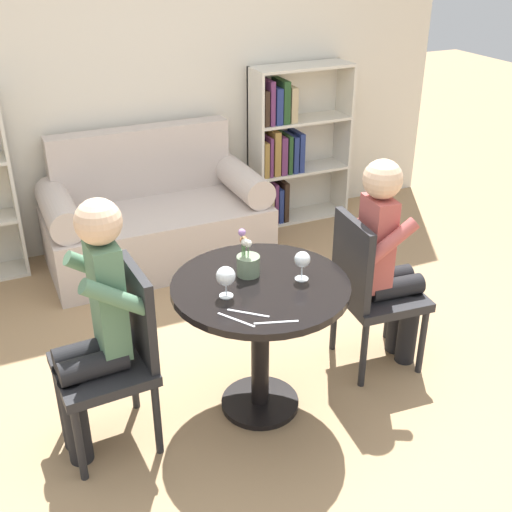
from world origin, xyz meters
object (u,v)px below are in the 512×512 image
(chair_right, at_px, (370,287))
(person_right, at_px, (388,260))
(bookshelf_right, at_px, (287,147))
(person_left, at_px, (94,327))
(flower_vase, at_px, (248,262))
(chair_left, at_px, (117,352))
(wine_glass_right, at_px, (302,260))
(couch, at_px, (155,219))
(wine_glass_left, at_px, (226,277))

(chair_right, height_order, person_right, person_right)
(chair_right, bearing_deg, bookshelf_right, -9.56)
(person_left, height_order, flower_vase, person_left)
(chair_left, xyz_separation_m, person_left, (-0.09, -0.01, 0.16))
(wine_glass_right, xyz_separation_m, flower_vase, (-0.21, 0.15, -0.03))
(couch, xyz_separation_m, person_right, (0.77, -1.74, 0.33))
(wine_glass_left, bearing_deg, chair_left, 167.64)
(bookshelf_right, xyz_separation_m, wine_glass_left, (-1.39, -2.12, 0.20))
(wine_glass_left, relative_size, flower_vase, 0.62)
(chair_left, bearing_deg, person_left, -88.16)
(bookshelf_right, xyz_separation_m, chair_left, (-1.89, -2.01, -0.13))
(wine_glass_left, bearing_deg, flower_vase, 40.01)
(chair_right, relative_size, person_right, 0.75)
(wine_glass_right, bearing_deg, couch, 95.95)
(couch, relative_size, chair_left, 1.72)
(chair_left, bearing_deg, wine_glass_right, 80.00)
(chair_left, bearing_deg, person_right, 87.49)
(person_right, bearing_deg, wine_glass_right, 106.51)
(chair_right, bearing_deg, wine_glass_right, 110.01)
(bookshelf_right, bearing_deg, chair_right, -104.60)
(chair_right, xyz_separation_m, wine_glass_right, (-0.49, -0.13, 0.33))
(person_right, bearing_deg, chair_left, 95.28)
(couch, distance_m, wine_glass_right, 1.94)
(couch, distance_m, wine_glass_left, 1.93)
(bookshelf_right, height_order, flower_vase, bookshelf_right)
(bookshelf_right, bearing_deg, wine_glass_right, -115.42)
(couch, distance_m, person_left, 1.95)
(wine_glass_right, bearing_deg, wine_glass_left, 179.52)
(couch, relative_size, bookshelf_right, 1.23)
(wine_glass_left, height_order, flower_vase, flower_vase)
(couch, xyz_separation_m, person_left, (-0.77, -1.75, 0.35))
(bookshelf_right, distance_m, chair_left, 2.76)
(couch, bearing_deg, chair_right, -68.40)
(chair_left, distance_m, flower_vase, 0.73)
(chair_right, xyz_separation_m, wine_glass_left, (-0.87, -0.13, 0.33))
(person_left, xyz_separation_m, person_right, (1.55, 0.01, -0.02))
(person_left, relative_size, flower_vase, 5.23)
(wine_glass_left, xyz_separation_m, wine_glass_right, (0.38, -0.00, 0.00))
(chair_left, xyz_separation_m, chair_right, (1.37, 0.02, 0.00))
(person_right, bearing_deg, flower_vase, 93.02)
(chair_right, bearing_deg, chair_left, 95.85)
(wine_glass_right, relative_size, flower_vase, 0.60)
(wine_glass_left, height_order, wine_glass_right, wine_glass_left)
(flower_vase, bearing_deg, chair_left, -177.05)
(couch, height_order, flower_vase, flower_vase)
(chair_right, distance_m, person_left, 1.47)
(couch, height_order, wine_glass_right, couch)
(wine_glass_left, distance_m, wine_glass_right, 0.38)
(couch, xyz_separation_m, chair_left, (-0.68, -1.75, 0.18))
(bookshelf_right, xyz_separation_m, person_left, (-1.98, -2.02, 0.04))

